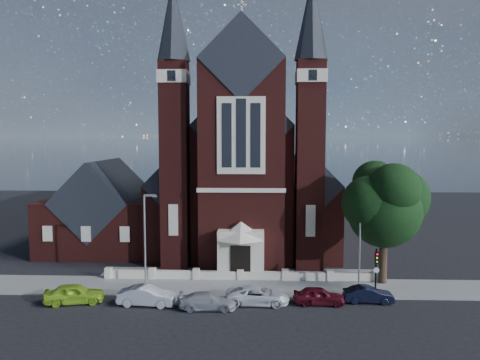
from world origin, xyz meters
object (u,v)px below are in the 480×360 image
Objects in this scene: street_tree at (387,206)px; car_white_suv at (258,295)px; car_silver_a at (147,296)px; car_dark_red at (319,296)px; church at (245,175)px; traffic_signal at (376,266)px; car_silver_b at (207,301)px; street_lamp_right at (361,237)px; parish_hall at (105,214)px; street_lamp_left at (146,235)px; car_navy at (368,295)px; car_lime_van at (75,294)px.

street_tree is 13.67m from car_white_suv.
car_silver_a is 1.12× the size of car_dark_red.
church is 23.94m from traffic_signal.
traffic_signal is 13.70m from car_silver_b.
street_lamp_right is at bearing -61.96° from church.
parish_hall is 28.36m from car_dark_red.
parish_hall is 29.62m from street_lamp_right.
street_lamp_left is 19.08m from traffic_signal.
parish_hall is at bearing 46.55° from car_white_suv.
car_dark_red is 3.95m from car_navy.
car_navy is at bearing -64.86° from church.
church is 8.20× the size of car_silver_b.
car_navy reaches higher than car_silver_b.
car_navy is at bearing -88.47° from street_lamp_right.
car_dark_red is (22.25, -17.25, -3.34)m from parish_hall.
street_lamp_left is at bearing 17.44° from car_silver_a.
street_lamp_right is at bearing -145.74° from street_tree.
street_tree is at bearing -89.53° from car_lime_van.
street_tree is at bearing -64.26° from car_white_suv.
car_dark_red is at bearing -83.27° from car_silver_a.
church is 3.26× the size of street_tree.
street_lamp_right reaches higher than car_navy.
car_white_suv reaches higher than car_navy.
church reaches higher than street_lamp_right.
street_lamp_right is 6.38m from car_dark_red.
church is 7.08× the size of car_white_suv.
car_lime_van is at bearing 93.65° from car_navy.
car_white_suv is (-11.05, -5.04, -6.27)m from street_tree.
car_silver_a is 1.04× the size of car_silver_b.
traffic_signal reaches higher than car_lime_van.
car_dark_red is 1.03× the size of car_navy.
car_lime_van is at bearing -79.33° from parish_hall.
car_dark_red is at bearing -100.25° from car_lime_van.
car_silver_b is 8.58m from car_dark_red.
church is 9.09× the size of car_navy.
car_silver_a is (0.95, -3.93, -3.87)m from street_lamp_left.
church is at bearing 26.26° from car_navy.
traffic_signal is 0.94× the size of car_silver_b.
street_tree is 2.42× the size of car_silver_a.
parish_hall is 18.32m from car_lime_van.
street_lamp_right reaches higher than car_dark_red.
street_lamp_left is 10.76m from car_white_suv.
traffic_signal is at bearing -78.43° from car_silver_b.
street_tree is 2.71× the size of car_dark_red.
car_silver_b is 1.11× the size of car_navy.
church reaches higher than car_navy.
street_lamp_right is at bearing 0.00° from street_lamp_left.
car_white_suv is at bearing -86.03° from church.
traffic_signal is 0.81× the size of car_white_suv.
street_lamp_left reaches higher than car_dark_red.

